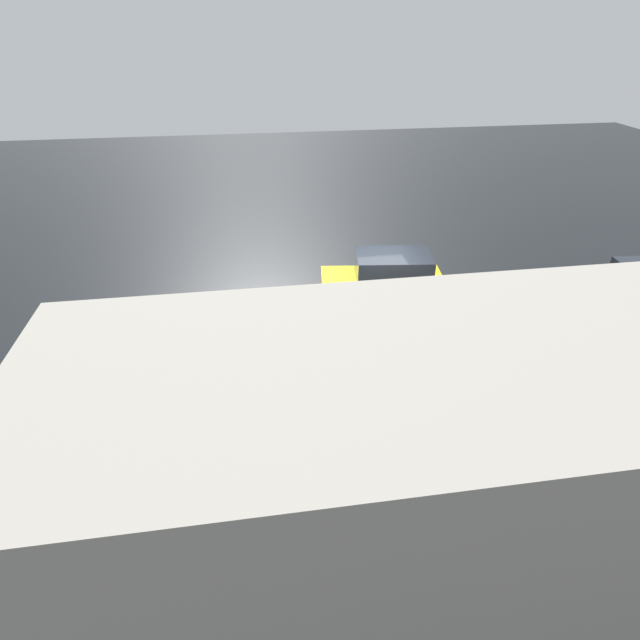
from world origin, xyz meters
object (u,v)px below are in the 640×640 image
(moving_hatchback, at_px, (384,284))
(sign_post, at_px, (274,365))
(pedestrian, at_px, (227,364))
(fire_hydrant, at_px, (267,373))

(moving_hatchback, distance_m, sign_post, 6.00)
(moving_hatchback, height_order, pedestrian, moving_hatchback)
(moving_hatchback, relative_size, pedestrian, 3.35)
(moving_hatchback, bearing_deg, pedestrian, 31.89)
(moving_hatchback, xyz_separation_m, fire_hydrant, (4.01, 3.31, -0.63))
(sign_post, bearing_deg, moving_hatchback, -130.43)
(moving_hatchback, bearing_deg, fire_hydrant, 39.55)
(moving_hatchback, bearing_deg, sign_post, 49.57)
(moving_hatchback, xyz_separation_m, pedestrian, (5.05, 3.14, -0.34))
(pedestrian, distance_m, sign_post, 2.04)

